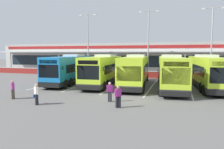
# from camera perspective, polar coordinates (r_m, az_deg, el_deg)

# --- Properties ---
(ground_plane) EXTENTS (200.00, 200.00, 0.00)m
(ground_plane) POSITION_cam_1_polar(r_m,az_deg,el_deg) (19.83, 2.80, -5.64)
(ground_plane) COLOR #605E5B
(terminal_building) EXTENTS (70.00, 13.00, 6.00)m
(terminal_building) POSITION_cam_1_polar(r_m,az_deg,el_deg) (45.99, 11.29, 4.64)
(terminal_building) COLOR #B7B7B2
(terminal_building) RESTS_ON ground
(red_barrier_wall) EXTENTS (60.00, 0.40, 1.10)m
(red_barrier_wall) POSITION_cam_1_polar(r_m,az_deg,el_deg) (33.84, 8.98, 0.08)
(red_barrier_wall) COLOR maroon
(red_barrier_wall) RESTS_ON ground
(coach_bus_leftmost) EXTENTS (3.80, 12.32, 3.78)m
(coach_bus_leftmost) POSITION_cam_1_polar(r_m,az_deg,el_deg) (28.31, -11.03, 1.40)
(coach_bus_leftmost) COLOR #1972B7
(coach_bus_leftmost) RESTS_ON ground
(coach_bus_left_centre) EXTENTS (3.80, 12.32, 3.78)m
(coach_bus_left_centre) POSITION_cam_1_polar(r_m,az_deg,el_deg) (26.39, -2.39, 1.18)
(coach_bus_left_centre) COLOR #B7DB2D
(coach_bus_left_centre) RESTS_ON ground
(coach_bus_centre) EXTENTS (3.80, 12.32, 3.78)m
(coach_bus_centre) POSITION_cam_1_polar(r_m,az_deg,el_deg) (25.34, 6.41, 0.95)
(coach_bus_centre) COLOR #B7DB2D
(coach_bus_centre) RESTS_ON ground
(coach_bus_right_centre) EXTENTS (3.80, 12.32, 3.78)m
(coach_bus_right_centre) POSITION_cam_1_polar(r_m,az_deg,el_deg) (24.17, 15.87, 0.51)
(coach_bus_right_centre) COLOR #B7DB2D
(coach_bus_right_centre) RESTS_ON ground
(coach_bus_rightmost) EXTENTS (3.80, 12.32, 3.78)m
(coach_bus_rightmost) POSITION_cam_1_polar(r_m,az_deg,el_deg) (25.95, 24.67, 0.55)
(coach_bus_rightmost) COLOR #B7DB2D
(coach_bus_rightmost) RESTS_ON ground
(bay_stripe_far_west) EXTENTS (0.14, 13.00, 0.01)m
(bay_stripe_far_west) POSITION_cam_1_polar(r_m,az_deg,el_deg) (29.45, -14.31, -1.99)
(bay_stripe_far_west) COLOR silver
(bay_stripe_far_west) RESTS_ON ground
(bay_stripe_west) EXTENTS (0.14, 13.00, 0.01)m
(bay_stripe_west) POSITION_cam_1_polar(r_m,az_deg,el_deg) (27.49, -6.82, -2.41)
(bay_stripe_west) COLOR silver
(bay_stripe_west) RESTS_ON ground
(bay_stripe_mid_west) EXTENTS (0.14, 13.00, 0.01)m
(bay_stripe_mid_west) POSITION_cam_1_polar(r_m,az_deg,el_deg) (26.07, 1.64, -2.82)
(bay_stripe_mid_west) COLOR silver
(bay_stripe_mid_west) RESTS_ON ground
(bay_stripe_centre) EXTENTS (0.14, 13.00, 0.01)m
(bay_stripe_centre) POSITION_cam_1_polar(r_m,az_deg,el_deg) (25.28, 10.86, -3.21)
(bay_stripe_centre) COLOR silver
(bay_stripe_centre) RESTS_ON ground
(bay_stripe_mid_east) EXTENTS (0.14, 13.00, 0.01)m
(bay_stripe_mid_east) POSITION_cam_1_polar(r_m,az_deg,el_deg) (25.17, 20.42, -3.52)
(bay_stripe_mid_east) COLOR silver
(bay_stripe_mid_east) RESTS_ON ground
(pedestrian_with_handbag) EXTENTS (0.63, 0.49, 1.62)m
(pedestrian_with_handbag) POSITION_cam_1_polar(r_m,az_deg,el_deg) (17.09, -20.01, -4.96)
(pedestrian_with_handbag) COLOR black
(pedestrian_with_handbag) RESTS_ON ground
(pedestrian_in_dark_coat) EXTENTS (0.52, 0.34, 1.62)m
(pedestrian_in_dark_coat) POSITION_cam_1_polar(r_m,az_deg,el_deg) (17.02, -0.61, -4.59)
(pedestrian_in_dark_coat) COLOR #33333D
(pedestrian_in_dark_coat) RESTS_ON ground
(pedestrian_child) EXTENTS (0.44, 0.45, 1.62)m
(pedestrian_child) POSITION_cam_1_polar(r_m,az_deg,el_deg) (15.18, 1.68, -5.89)
(pedestrian_child) COLOR black
(pedestrian_child) RESTS_ON ground
(pedestrian_near_bin) EXTENTS (0.51, 0.41, 1.62)m
(pedestrian_near_bin) POSITION_cam_1_polar(r_m,az_deg,el_deg) (20.00, -25.55, -3.59)
(pedestrian_near_bin) COLOR #4C4238
(pedestrian_near_bin) RESTS_ON ground
(lamp_post_west) EXTENTS (3.24, 0.28, 11.00)m
(lamp_post_west) POSITION_cam_1_polar(r_m,az_deg,el_deg) (38.89, -6.59, 9.33)
(lamp_post_west) COLOR #9E9EA3
(lamp_post_west) RESTS_ON ground
(lamp_post_centre) EXTENTS (3.24, 0.28, 11.00)m
(lamp_post_centre) POSITION_cam_1_polar(r_m,az_deg,el_deg) (35.87, 9.93, 9.56)
(lamp_post_centre) COLOR #9E9EA3
(lamp_post_centre) RESTS_ON ground
(lamp_post_east) EXTENTS (3.24, 0.28, 11.00)m
(lamp_post_east) POSITION_cam_1_polar(r_m,az_deg,el_deg) (36.27, 25.66, 9.03)
(lamp_post_east) COLOR #9E9EA3
(lamp_post_east) RESTS_ON ground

